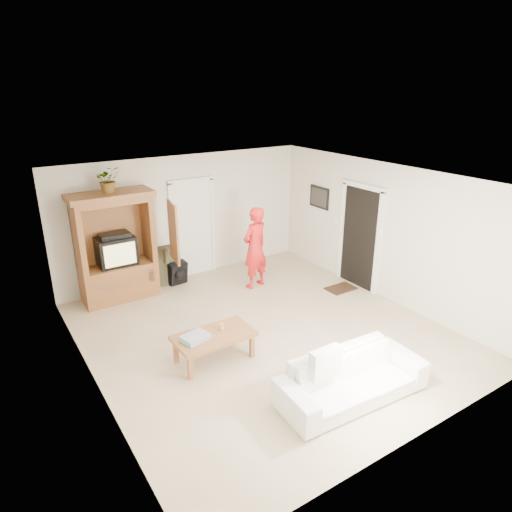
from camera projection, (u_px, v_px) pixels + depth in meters
The scene contains 19 objects.
floor at pixel (264, 333), 7.70m from camera, with size 6.00×6.00×0.00m, color tan.
ceiling at pixel (265, 180), 6.78m from camera, with size 6.00×6.00×0.00m, color white.
wall_back at pixel (185, 217), 9.59m from camera, with size 5.50×5.50×0.00m, color silver.
wall_front at pixel (421, 347), 4.89m from camera, with size 5.50×5.50×0.00m, color silver.
wall_left at pixel (87, 304), 5.84m from camera, with size 6.00×6.00×0.00m, color silver.
wall_right at pixel (385, 232), 8.64m from camera, with size 6.00×6.00×0.00m, color silver.
armoire at pixel (118, 254), 8.66m from camera, with size 1.82×1.14×2.10m.
door_back at pixel (193, 229), 9.74m from camera, with size 0.85×0.05×2.04m, color white.
doorway_right at pixel (360, 238), 9.20m from camera, with size 0.05×0.90×2.04m, color black.
framed_picture at pixel (319, 197), 10.01m from camera, with size 0.03×0.60×0.48m, color black.
doormat at pixel (341, 288), 9.34m from camera, with size 0.60×0.40×0.02m, color #382316.
plant at pixel (108, 180), 8.12m from camera, with size 0.43×0.37×0.48m, color #4C7238.
man at pixel (255, 248), 9.18m from camera, with size 0.61×0.40×1.69m, color red.
sofa at pixel (352, 378), 6.03m from camera, with size 2.06×0.81×0.60m, color white.
coffee_table at pixel (214, 337), 6.82m from camera, with size 1.19×0.66×0.44m.
towel at pixel (195, 338), 6.63m from camera, with size 0.38×0.28×0.08m, color #ED4F7F.
candle at pixel (221, 327), 6.91m from camera, with size 0.08×0.08×0.10m, color tan.
backpack_black at pixel (177, 273), 9.51m from camera, with size 0.38×0.22×0.47m, color black, non-canonical shape.
backpack_olive at pixel (164, 266), 9.49m from camera, with size 0.41×0.30×0.78m, color #47442B, non-canonical shape.
Camera 1 is at (-3.79, -5.58, 3.95)m, focal length 32.00 mm.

